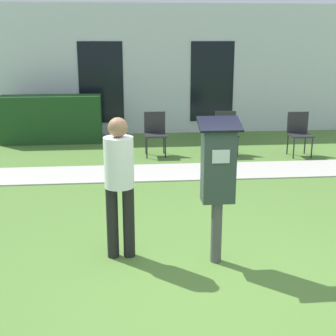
# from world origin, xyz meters

# --- Properties ---
(ground_plane) EXTENTS (40.00, 40.00, 0.00)m
(ground_plane) POSITION_xyz_m (0.00, 0.00, 0.00)
(ground_plane) COLOR #517A33
(sidewalk) EXTENTS (12.00, 1.10, 0.02)m
(sidewalk) POSITION_xyz_m (0.00, 3.96, 0.01)
(sidewalk) COLOR #B7B2A8
(sidewalk) RESTS_ON ground
(building_facade) EXTENTS (10.00, 0.26, 3.20)m
(building_facade) POSITION_xyz_m (0.00, 7.79, 1.60)
(building_facade) COLOR silver
(building_facade) RESTS_ON ground
(parking_meter) EXTENTS (0.44, 0.31, 1.59)m
(parking_meter) POSITION_xyz_m (0.12, 0.41, 1.02)
(parking_meter) COLOR #4C4C4C
(parking_meter) RESTS_ON ground
(person_standing) EXTENTS (0.32, 0.32, 1.58)m
(person_standing) POSITION_xyz_m (-0.91, 0.63, 0.93)
(person_standing) COLOR black
(person_standing) RESTS_ON ground
(outdoor_chair_left) EXTENTS (0.44, 0.44, 0.90)m
(outdoor_chair_left) POSITION_xyz_m (-0.21, 5.34, 0.53)
(outdoor_chair_left) COLOR #262628
(outdoor_chair_left) RESTS_ON ground
(outdoor_chair_middle) EXTENTS (0.44, 0.44, 0.90)m
(outdoor_chair_middle) POSITION_xyz_m (1.28, 5.27, 0.53)
(outdoor_chair_middle) COLOR #262628
(outdoor_chair_middle) RESTS_ON ground
(outdoor_chair_right) EXTENTS (0.44, 0.44, 0.90)m
(outdoor_chair_right) POSITION_xyz_m (2.76, 5.04, 0.53)
(outdoor_chair_right) COLOR #262628
(outdoor_chair_right) RESTS_ON ground
(hedge_row) EXTENTS (2.30, 0.60, 1.10)m
(hedge_row) POSITION_xyz_m (-2.54, 6.79, 0.55)
(hedge_row) COLOR #1E471E
(hedge_row) RESTS_ON ground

